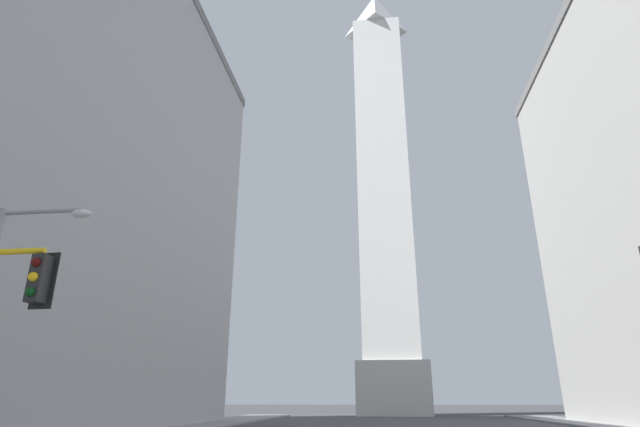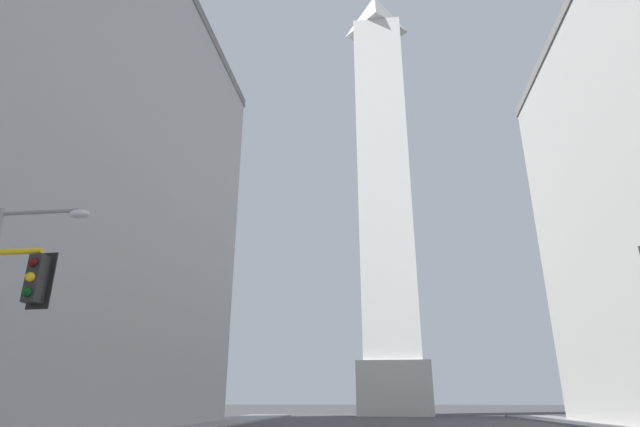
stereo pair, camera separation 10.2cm
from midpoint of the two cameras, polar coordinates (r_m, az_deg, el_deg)
obelisk at (r=72.72m, az=7.17°, el=3.53°), size 8.93×8.93×65.54m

